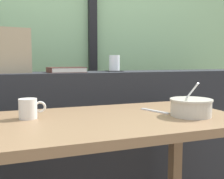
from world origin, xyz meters
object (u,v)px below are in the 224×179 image
Objects in this scene: fork_utensil at (155,111)px; coaster_square at (114,71)px; breakfast_table at (111,144)px; soup_bowl at (191,107)px; throw_pillow at (1,51)px; juice_glass at (114,64)px; ceramic_mug at (29,109)px; closed_book at (66,70)px.

coaster_square is at bearing 68.78° from fork_utensil.
soup_bowl is (0.34, -0.09, 0.16)m from breakfast_table.
coaster_square is 0.76m from soup_bowl.
throw_pillow is (-0.71, -0.03, 0.13)m from coaster_square.
soup_bowl is (0.07, -0.75, -0.19)m from juice_glass.
coaster_square is at bearing 42.63° from ceramic_mug.
breakfast_table is at bearing -112.15° from juice_glass.
ceramic_mug is at bearing -77.74° from throw_pillow.
coaster_square is 0.54× the size of soup_bowl.
breakfast_table is 0.87m from throw_pillow.
ceramic_mug is at bearing 163.31° from breakfast_table.
closed_book reaches higher than fork_utensil.
closed_book is 0.39m from throw_pillow.
throw_pillow is at bearing 125.72° from breakfast_table.
juice_glass reaches higher than ceramic_mug.
juice_glass reaches higher than closed_book.
juice_glass is at bearing 0.00° from coaster_square.
breakfast_table is 6.06× the size of soup_bowl.
coaster_square is 0.72m from throw_pillow.
breakfast_table is 6.60× the size of fork_utensil.
coaster_square is at bearing 95.73° from soup_bowl.
throw_pillow reaches higher than juice_glass.
throw_pillow is 0.59m from ceramic_mug.
juice_glass is (0.00, 0.00, 0.05)m from coaster_square.
fork_utensil is at bearing -92.14° from juice_glass.
throw_pillow is 2.83× the size of ceramic_mug.
ceramic_mug is (-0.26, -0.49, -0.14)m from closed_book.
closed_book reaches higher than ceramic_mug.
juice_glass is 0.77m from soup_bowl.
soup_bowl is 1.09× the size of fork_utensil.
fork_utensil is (0.24, 0.05, 0.12)m from breakfast_table.
fork_utensil is (-0.10, 0.15, -0.04)m from soup_bowl.
breakfast_table is at bearing 164.41° from soup_bowl.
closed_book reaches higher than breakfast_table.
fork_utensil is (-0.02, -0.60, -0.22)m from juice_glass.
ceramic_mug reaches higher than breakfast_table.
throw_pillow is 0.94m from fork_utensil.
soup_bowl is at bearing -42.32° from throw_pillow.
breakfast_table is at bearing 172.68° from fork_utensil.
juice_glass is at bearing 95.73° from soup_bowl.
juice_glass is at bearing 68.78° from fork_utensil.
soup_bowl reaches higher than breakfast_table.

